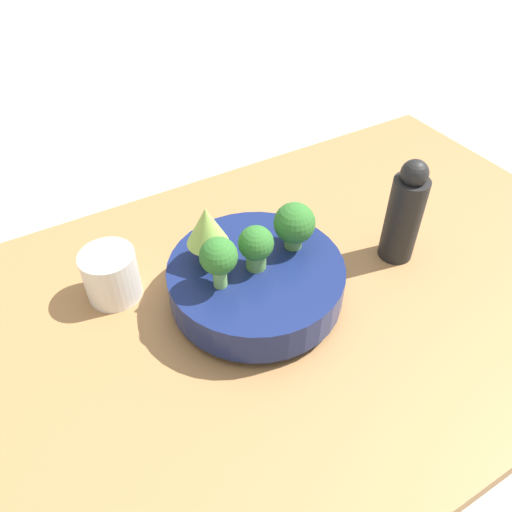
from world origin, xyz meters
TOP-DOWN VIEW (x-y plane):
  - ground_plane at (0.00, 0.00)m, footprint 6.00×6.00m
  - table at (0.00, 0.00)m, footprint 1.16×0.69m
  - bowl at (-0.03, 0.02)m, footprint 0.25×0.25m
  - broccoli_floret_center at (-0.03, 0.02)m, footprint 0.05×0.05m
  - romanesco_piece_far at (-0.08, 0.06)m, footprint 0.06×0.06m
  - broccoli_floret_left at (-0.09, 0.01)m, footprint 0.05×0.05m
  - broccoli_floret_right at (0.04, 0.03)m, footprint 0.06×0.06m
  - cup at (-0.21, 0.14)m, footprint 0.08×0.08m
  - pepper_mill at (0.21, -0.01)m, footprint 0.05×0.05m

SIDE VIEW (x-z plane):
  - ground_plane at x=0.00m, z-range 0.00..0.00m
  - table at x=0.00m, z-range 0.00..0.04m
  - bowl at x=-0.03m, z-range 0.04..0.11m
  - cup at x=-0.21m, z-range 0.04..0.11m
  - pepper_mill at x=0.21m, z-range 0.03..0.21m
  - broccoli_floret_center at x=-0.03m, z-range 0.11..0.18m
  - broccoli_floret_right at x=0.04m, z-range 0.11..0.18m
  - broccoli_floret_left at x=-0.09m, z-range 0.11..0.19m
  - romanesco_piece_far at x=-0.08m, z-range 0.11..0.21m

